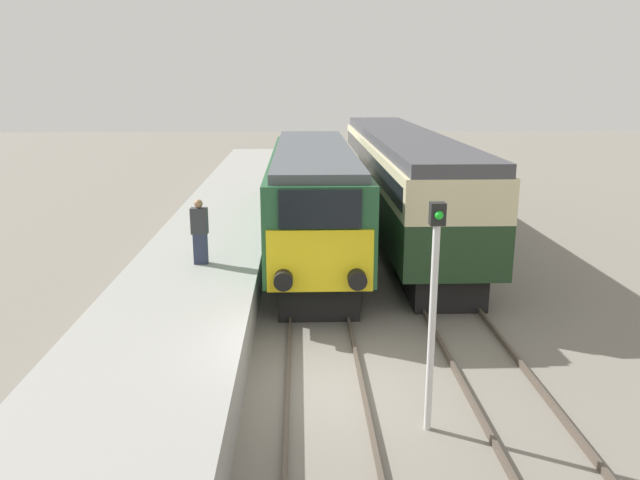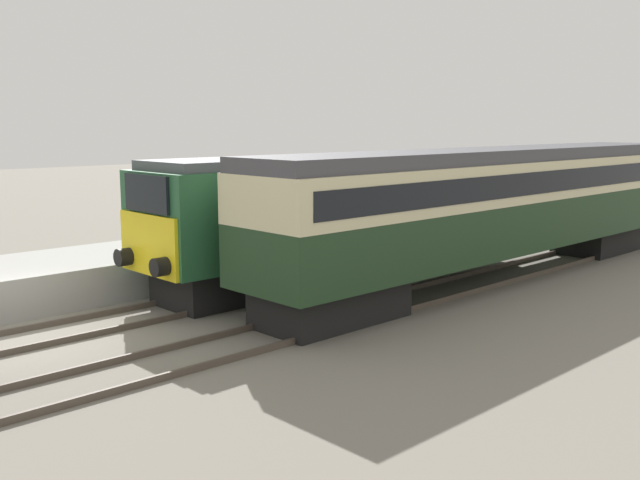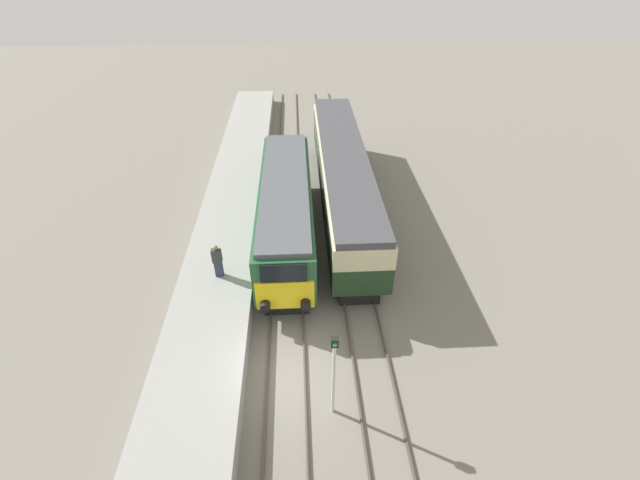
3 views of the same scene
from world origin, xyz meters
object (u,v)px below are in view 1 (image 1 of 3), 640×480
at_px(locomotive, 314,197).
at_px(passenger_carriage, 401,173).
at_px(signal_post, 433,300).
at_px(person_on_platform, 200,232).

relative_size(locomotive, passenger_carriage, 0.72).
distance_m(locomotive, passenger_carriage, 4.75).
bearing_deg(passenger_carriage, locomotive, -135.88).
height_order(locomotive, signal_post, signal_post).
distance_m(passenger_carriage, signal_post, 14.08).
bearing_deg(person_on_platform, signal_post, -53.99).
bearing_deg(locomotive, passenger_carriage, 44.12).
relative_size(passenger_carriage, signal_post, 4.57).
bearing_deg(locomotive, signal_post, -80.96).
relative_size(locomotive, signal_post, 3.31).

